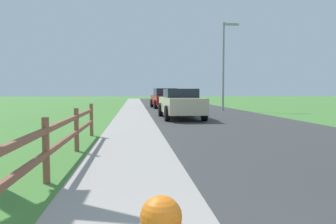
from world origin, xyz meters
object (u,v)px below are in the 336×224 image
Objects in this scene: parked_suv_beige at (181,103)px; parked_car_red at (165,98)px; parked_car_silver at (163,97)px; street_lamp at (225,58)px.

parked_car_red is at bearing 89.22° from parked_suv_beige.
parked_suv_beige is 1.11× the size of parked_car_red.
parked_car_silver is at bearing 87.72° from parked_suv_beige.
parked_car_red reaches higher than parked_car_silver.
parked_suv_beige is 0.78× the size of street_lamp.
parked_suv_beige is 10.44m from parked_car_red.
parked_car_red is 8.38m from parked_car_silver.
street_lamp is at bearing 56.92° from parked_suv_beige.
street_lamp is at bearing -74.83° from parked_car_silver.
parked_car_red reaches higher than parked_suv_beige.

